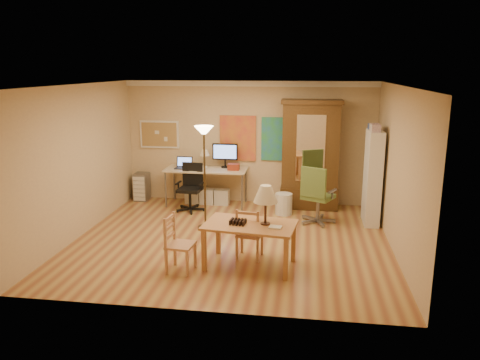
# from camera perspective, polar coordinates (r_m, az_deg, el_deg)

# --- Properties ---
(floor) EXTENTS (5.50, 5.50, 0.00)m
(floor) POSITION_cam_1_polar(r_m,az_deg,el_deg) (8.36, -1.06, -7.34)
(floor) COLOR brown
(floor) RESTS_ON ground
(crown_molding) EXTENTS (5.50, 0.08, 0.12)m
(crown_molding) POSITION_cam_1_polar(r_m,az_deg,el_deg) (10.25, 1.13, 11.67)
(crown_molding) COLOR white
(crown_molding) RESTS_ON floor
(corkboard) EXTENTS (0.90, 0.04, 0.62)m
(corkboard) POSITION_cam_1_polar(r_m,az_deg,el_deg) (10.80, -9.80, 5.50)
(corkboard) COLOR #A48A4D
(corkboard) RESTS_ON floor
(art_panel_left) EXTENTS (0.80, 0.04, 1.00)m
(art_panel_left) POSITION_cam_1_polar(r_m,az_deg,el_deg) (10.40, -0.27, 5.11)
(art_panel_left) COLOR gold
(art_panel_left) RESTS_ON floor
(art_panel_right) EXTENTS (0.75, 0.04, 0.95)m
(art_panel_right) POSITION_cam_1_polar(r_m,az_deg,el_deg) (10.31, 4.71, 4.99)
(art_panel_right) COLOR teal
(art_panel_right) RESTS_ON floor
(dining_table) EXTENTS (1.46, 0.98, 1.28)m
(dining_table) POSITION_cam_1_polar(r_m,az_deg,el_deg) (7.05, 1.91, -4.38)
(dining_table) COLOR olive
(dining_table) RESTS_ON floor
(ladder_chair_back) EXTENTS (0.43, 0.42, 0.84)m
(ladder_chair_back) POSITION_cam_1_polar(r_m,az_deg,el_deg) (7.47, 1.14, -6.73)
(ladder_chair_back) COLOR #AD774F
(ladder_chair_back) RESTS_ON floor
(ladder_chair_left) EXTENTS (0.42, 0.44, 0.86)m
(ladder_chair_left) POSITION_cam_1_polar(r_m,az_deg,el_deg) (7.09, -7.48, -7.90)
(ladder_chair_left) COLOR #AD774F
(ladder_chair_left) RESTS_ON floor
(torchiere_lamp) EXTENTS (0.35, 0.35, 1.95)m
(torchiere_lamp) POSITION_cam_1_polar(r_m,az_deg,el_deg) (8.60, -4.39, 4.03)
(torchiere_lamp) COLOR #403119
(torchiere_lamp) RESTS_ON floor
(computer_desk) EXTENTS (1.79, 0.78, 1.35)m
(computer_desk) POSITION_cam_1_polar(r_m,az_deg,el_deg) (10.40, -3.87, -0.29)
(computer_desk) COLOR #BEB08B
(computer_desk) RESTS_ON floor
(office_chair_black) EXTENTS (0.62, 0.62, 1.01)m
(office_chair_black) POSITION_cam_1_polar(r_m,az_deg,el_deg) (10.01, -6.04, -2.21)
(office_chair_black) COLOR black
(office_chair_black) RESTS_ON floor
(office_chair_green) EXTENTS (0.71, 0.71, 1.15)m
(office_chair_green) POSITION_cam_1_polar(r_m,az_deg,el_deg) (9.26, 9.35, -3.41)
(office_chair_green) COLOR slate
(office_chair_green) RESTS_ON floor
(drawer_cart) EXTENTS (0.31, 0.38, 0.63)m
(drawer_cart) POSITION_cam_1_polar(r_m,az_deg,el_deg) (10.96, -11.90, -0.80)
(drawer_cart) COLOR slate
(drawer_cart) RESTS_ON floor
(armoire) EXTENTS (1.27, 0.60, 2.33)m
(armoire) POSITION_cam_1_polar(r_m,az_deg,el_deg) (10.14, 8.54, 2.23)
(armoire) COLOR #38220F
(armoire) RESTS_ON floor
(bookshelf) EXTENTS (0.27, 0.73, 1.83)m
(bookshelf) POSITION_cam_1_polar(r_m,az_deg,el_deg) (9.37, 15.85, 0.27)
(bookshelf) COLOR white
(bookshelf) RESTS_ON floor
(wastebin) EXTENTS (0.35, 0.35, 0.44)m
(wastebin) POSITION_cam_1_polar(r_m,az_deg,el_deg) (9.77, 5.35, -2.91)
(wastebin) COLOR silver
(wastebin) RESTS_ON floor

